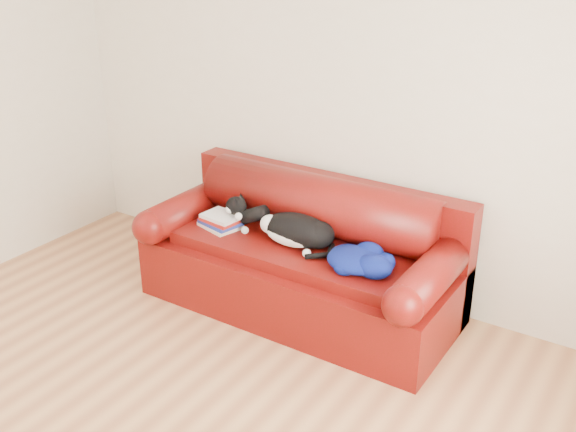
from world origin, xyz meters
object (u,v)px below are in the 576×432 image
at_px(book_stack, 221,221).
at_px(blanket, 359,259).
at_px(sofa_base, 300,277).
at_px(cat, 296,231).

xyz_separation_m(book_stack, blanket, (1.08, -0.01, 0.01)).
distance_m(book_stack, blanket, 1.08).
height_order(sofa_base, blanket, blanket).
bearing_deg(book_stack, cat, 5.26).
bearing_deg(sofa_base, blanket, -12.82).
xyz_separation_m(sofa_base, book_stack, (-0.58, -0.10, 0.31)).
bearing_deg(book_stack, blanket, -0.63).
xyz_separation_m(cat, blanket, (0.50, -0.07, -0.04)).
bearing_deg(blanket, sofa_base, 167.18).
height_order(book_stack, blanket, blanket).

